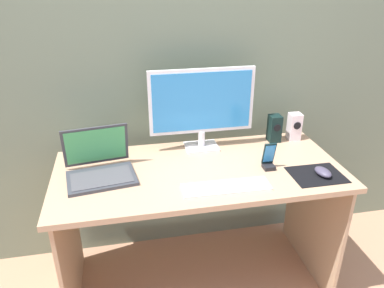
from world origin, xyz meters
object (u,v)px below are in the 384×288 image
object	(u,v)px
speaker_right	(294,127)
speaker_near_monitor	(274,128)
keyboard_external	(226,187)
monitor	(202,105)
mouse	(323,172)
phone_in_dock	(269,160)
laptop	(100,167)
fishbowl	(94,145)

from	to	relation	value
speaker_right	speaker_near_monitor	world-z (taller)	speaker_right
speaker_near_monitor	keyboard_external	distance (m)	0.60
monitor	mouse	size ratio (longest dim) A/B	5.62
speaker_near_monitor	monitor	bearing A→B (deg)	-179.01
speaker_right	phone_in_dock	world-z (taller)	speaker_right
keyboard_external	phone_in_dock	world-z (taller)	phone_in_dock
speaker_near_monitor	phone_in_dock	xyz separation A→B (m)	(-0.15, -0.30, -0.03)
mouse	keyboard_external	bearing A→B (deg)	172.39
laptop	mouse	xyz separation A→B (m)	(1.05, -0.21, -0.03)
laptop	keyboard_external	distance (m)	0.61
monitor	keyboard_external	xyz separation A→B (m)	(0.02, -0.43, -0.24)
speaker_right	fishbowl	bearing A→B (deg)	-179.79
monitor	phone_in_dock	world-z (taller)	monitor
phone_in_dock	monitor	bearing A→B (deg)	133.40
fishbowl	phone_in_dock	distance (m)	0.90
monitor	keyboard_external	world-z (taller)	monitor
laptop	fishbowl	distance (m)	0.21
laptop	keyboard_external	size ratio (longest dim) A/B	0.86
phone_in_dock	laptop	bearing A→B (deg)	173.82
speaker_right	laptop	size ratio (longest dim) A/B	0.45
speaker_right	phone_in_dock	size ratio (longest dim) A/B	1.14
monitor	phone_in_dock	distance (m)	0.45
speaker_near_monitor	fishbowl	distance (m)	1.00
monitor	laptop	xyz separation A→B (m)	(-0.54, -0.20, -0.20)
mouse	phone_in_dock	world-z (taller)	phone_in_dock
speaker_near_monitor	laptop	world-z (taller)	laptop
speaker_right	phone_in_dock	distance (m)	0.41
monitor	mouse	distance (m)	0.69
monitor	speaker_right	world-z (taller)	monitor
laptop	phone_in_dock	distance (m)	0.82
speaker_right	fishbowl	size ratio (longest dim) A/B	1.11
speaker_right	laptop	distance (m)	1.11
speaker_near_monitor	mouse	distance (m)	0.43
speaker_near_monitor	phone_in_dock	size ratio (longest dim) A/B	1.12
laptop	mouse	world-z (taller)	laptop
speaker_near_monitor	mouse	world-z (taller)	speaker_near_monitor
monitor	phone_in_dock	size ratio (longest dim) A/B	4.07
fishbowl	keyboard_external	world-z (taller)	fishbowl
speaker_near_monitor	mouse	bearing A→B (deg)	-79.71
keyboard_external	speaker_right	bearing A→B (deg)	40.64
speaker_right	speaker_near_monitor	xyz separation A→B (m)	(-0.12, 0.00, -0.00)
fishbowl	keyboard_external	distance (m)	0.74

